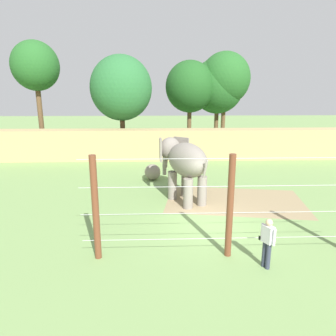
% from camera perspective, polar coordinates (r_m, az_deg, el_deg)
% --- Properties ---
extents(ground_plane, '(120.00, 120.00, 0.00)m').
position_cam_1_polar(ground_plane, '(13.22, 8.39, -10.38)').
color(ground_plane, '#759956').
extents(dirt_patch, '(7.48, 5.23, 0.01)m').
position_cam_1_polar(dirt_patch, '(16.03, 12.50, -6.06)').
color(dirt_patch, '#937F5B').
rests_on(dirt_patch, ground).
extents(embankment_wall, '(36.00, 1.80, 2.48)m').
position_cam_1_polar(embankment_wall, '(25.12, 3.30, 4.53)').
color(embankment_wall, tan).
rests_on(embankment_wall, ground).
extents(elephant, '(2.82, 3.85, 3.11)m').
position_cam_1_polar(elephant, '(15.21, 3.00, 1.26)').
color(elephant, gray).
rests_on(elephant, ground).
extents(enrichment_ball, '(1.01, 1.01, 1.01)m').
position_cam_1_polar(enrichment_ball, '(19.18, -2.95, -0.78)').
color(enrichment_ball, gray).
rests_on(enrichment_ball, ground).
extents(cable_fence, '(9.71, 0.22, 3.57)m').
position_cam_1_polar(cable_fence, '(10.22, 11.43, -7.18)').
color(cable_fence, brown).
rests_on(cable_fence, ground).
extents(zookeeper, '(0.40, 0.55, 1.67)m').
position_cam_1_polar(zookeeper, '(10.20, 18.35, -13.02)').
color(zookeeper, '#33384C').
rests_on(zookeeper, ground).
extents(tree_far_left, '(4.04, 4.04, 9.78)m').
position_cam_1_polar(tree_far_left, '(29.79, -23.84, 17.16)').
color(tree_far_left, brown).
rests_on(tree_far_left, ground).
extents(tree_left_of_centre, '(5.48, 5.48, 8.95)m').
position_cam_1_polar(tree_left_of_centre, '(33.23, 9.39, 15.07)').
color(tree_left_of_centre, brown).
rests_on(tree_left_of_centre, ground).
extents(tree_behind_wall, '(4.93, 4.93, 8.57)m').
position_cam_1_polar(tree_behind_wall, '(31.59, 4.17, 15.09)').
color(tree_behind_wall, brown).
rests_on(tree_behind_wall, ground).
extents(tree_right_of_centre, '(5.18, 5.18, 9.52)m').
position_cam_1_polar(tree_right_of_centre, '(32.99, 10.73, 16.27)').
color(tree_right_of_centre, brown).
rests_on(tree_right_of_centre, ground).
extents(tree_far_right, '(5.32, 5.32, 8.58)m').
position_cam_1_polar(tree_far_right, '(27.16, -8.87, 14.71)').
color(tree_far_right, brown).
rests_on(tree_far_right, ground).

